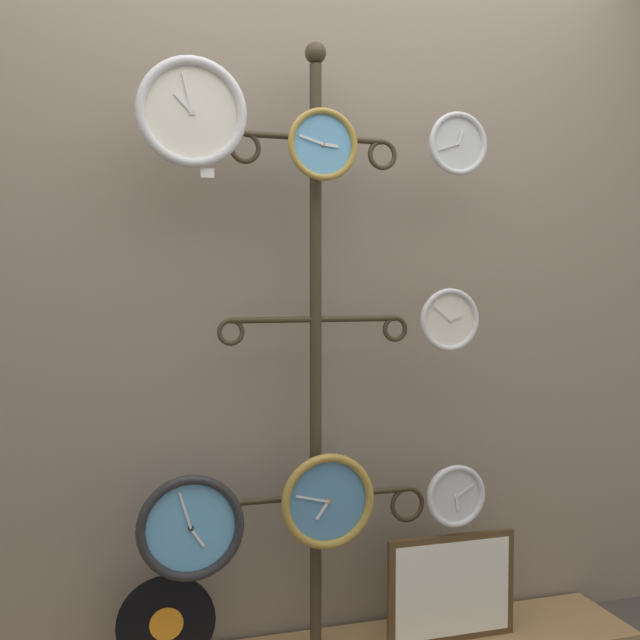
% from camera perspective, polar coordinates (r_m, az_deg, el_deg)
% --- Properties ---
extents(shop_wall, '(4.40, 0.04, 2.80)m').
position_cam_1_polar(shop_wall, '(2.57, -1.34, 5.94)').
color(shop_wall, gray).
rests_on(shop_wall, ground_plane).
extents(display_stand, '(0.77, 0.34, 2.03)m').
position_cam_1_polar(display_stand, '(2.47, -0.33, -9.48)').
color(display_stand, '#382D1E').
rests_on(display_stand, ground_plane).
extents(clock_top_left, '(0.32, 0.04, 0.32)m').
position_cam_1_polar(clock_top_left, '(2.29, -9.74, 15.34)').
color(clock_top_left, silver).
extents(clock_top_center, '(0.22, 0.04, 0.22)m').
position_cam_1_polar(clock_top_center, '(2.36, 0.19, 13.22)').
color(clock_top_center, '#60A8DB').
extents(clock_top_right, '(0.21, 0.04, 0.21)m').
position_cam_1_polar(clock_top_right, '(2.55, 10.43, 13.06)').
color(clock_top_right, silver).
extents(clock_middle_right, '(0.21, 0.04, 0.21)m').
position_cam_1_polar(clock_middle_right, '(2.47, 9.80, 0.02)').
color(clock_middle_right, silver).
extents(clock_bottom_left, '(0.32, 0.04, 0.32)m').
position_cam_1_polar(clock_bottom_left, '(2.36, -9.83, -15.32)').
color(clock_bottom_left, '#60A8DB').
extents(clock_bottom_center, '(0.30, 0.04, 0.30)m').
position_cam_1_polar(clock_bottom_center, '(2.42, 0.58, -13.62)').
color(clock_bottom_center, '#4C84B2').
extents(clock_bottom_right, '(0.21, 0.04, 0.21)m').
position_cam_1_polar(clock_bottom_right, '(2.59, 10.28, -13.03)').
color(clock_bottom_right, silver).
extents(vinyl_record, '(0.30, 0.01, 0.30)m').
position_cam_1_polar(vinyl_record, '(2.53, -11.63, -21.72)').
color(vinyl_record, black).
rests_on(vinyl_record, low_shelf).
extents(picture_frame, '(0.46, 0.02, 0.36)m').
position_cam_1_polar(picture_frame, '(2.69, 10.01, -19.47)').
color(picture_frame, '#4C381E').
rests_on(picture_frame, low_shelf).
extents(price_tag_upper, '(0.04, 0.00, 0.03)m').
position_cam_1_polar(price_tag_upper, '(2.27, -8.57, 11.03)').
color(price_tag_upper, white).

